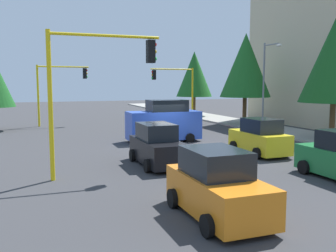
{
  "coord_description": "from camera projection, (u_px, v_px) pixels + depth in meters",
  "views": [
    {
      "loc": [
        21.4,
        -8.28,
        3.88
      ],
      "look_at": [
        -0.53,
        -0.16,
        1.2
      ],
      "focal_mm": 40.17,
      "sensor_mm": 36.0,
      "label": 1
    }
  ],
  "objects": [
    {
      "name": "ground_plane",
      "position": [
        173.0,
        146.0,
        23.24
      ],
      "size": [
        120.0,
        120.0,
        0.0
      ],
      "primitive_type": "plane",
      "color": "#353538"
    },
    {
      "name": "traffic_signal_far_left",
      "position": [
        176.0,
        83.0,
        37.79
      ],
      "size": [
        0.36,
        4.59,
        5.4
      ],
      "color": "yellow",
      "rests_on": "ground"
    },
    {
      "name": "traffic_signal_far_right",
      "position": [
        59.0,
        83.0,
        33.88
      ],
      "size": [
        0.36,
        4.59,
        5.48
      ],
      "color": "yellow",
      "rests_on": "ground"
    },
    {
      "name": "lane_arrow_near",
      "position": [
        218.0,
        211.0,
        11.47
      ],
      "size": [
        2.4,
        1.1,
        1.1
      ],
      "color": "silver",
      "rests_on": "ground"
    },
    {
      "name": "car_red",
      "position": [
        173.0,
        118.0,
        32.14
      ],
      "size": [
        4.17,
        2.01,
        1.98
      ],
      "color": "red",
      "rests_on": "ground"
    },
    {
      "name": "street_lamp_curbside",
      "position": [
        267.0,
        77.0,
        29.28
      ],
      "size": [
        2.15,
        0.28,
        7.0
      ],
      "color": "slate",
      "rests_on": "ground"
    },
    {
      "name": "traffic_signal_near_right",
      "position": [
        95.0,
        75.0,
        15.19
      ],
      "size": [
        0.36,
        4.59,
        5.94
      ],
      "color": "yellow",
      "rests_on": "ground"
    },
    {
      "name": "tree_roadside_far",
      "position": [
        194.0,
        74.0,
        42.73
      ],
      "size": [
        4.07,
        4.07,
        7.43
      ],
      "color": "brown",
      "rests_on": "ground"
    },
    {
      "name": "delivery_van_blue",
      "position": [
        164.0,
        122.0,
        24.99
      ],
      "size": [
        2.22,
        4.8,
        2.77
      ],
      "color": "blue",
      "rests_on": "ground"
    },
    {
      "name": "tree_roadside_near",
      "position": [
        335.0,
        59.0,
        24.38
      ],
      "size": [
        4.51,
        4.51,
        8.25
      ],
      "color": "brown",
      "rests_on": "ground"
    },
    {
      "name": "car_orange",
      "position": [
        217.0,
        186.0,
        10.89
      ],
      "size": [
        3.93,
        2.06,
        1.98
      ],
      "color": "orange",
      "rests_on": "ground"
    },
    {
      "name": "sidewalk_kerb",
      "position": [
        268.0,
        129.0,
        31.51
      ],
      "size": [
        80.0,
        4.0,
        0.15
      ],
      "primitive_type": "cube",
      "color": "gray",
      "rests_on": "ground"
    },
    {
      "name": "tree_roadside_mid",
      "position": [
        246.0,
        65.0,
        33.52
      ],
      "size": [
        4.52,
        4.52,
        8.28
      ],
      "color": "brown",
      "rests_on": "ground"
    },
    {
      "name": "car_black",
      "position": [
        157.0,
        146.0,
        17.79
      ],
      "size": [
        4.1,
        1.99,
        1.98
      ],
      "color": "black",
      "rests_on": "ground"
    },
    {
      "name": "car_yellow",
      "position": [
        259.0,
        138.0,
        20.48
      ],
      "size": [
        3.77,
        1.99,
        1.98
      ],
      "color": "yellow",
      "rests_on": "ground"
    }
  ]
}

